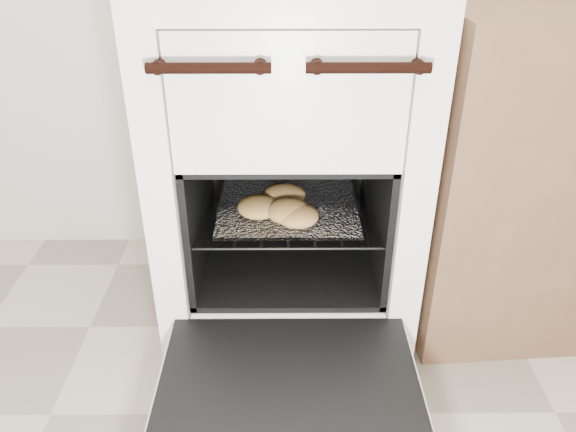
# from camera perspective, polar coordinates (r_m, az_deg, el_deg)

# --- Properties ---
(stove) EXTENTS (0.67, 0.75, 1.03)m
(stove) POSITION_cam_1_polar(r_m,az_deg,el_deg) (1.61, -0.03, 4.61)
(stove) COLOR white
(stove) RESTS_ON ground
(oven_door) EXTENTS (0.60, 0.47, 0.04)m
(oven_door) POSITION_cam_1_polar(r_m,az_deg,el_deg) (1.31, 0.10, -17.44)
(oven_door) COLOR black
(oven_door) RESTS_ON stove
(oven_rack) EXTENTS (0.49, 0.47, 0.01)m
(oven_rack) POSITION_cam_1_polar(r_m,az_deg,el_deg) (1.58, -0.02, 1.09)
(oven_rack) COLOR black
(oven_rack) RESTS_ON stove
(foil_sheet) EXTENTS (0.38, 0.34, 0.01)m
(foil_sheet) POSITION_cam_1_polar(r_m,az_deg,el_deg) (1.55, -0.01, 0.91)
(foil_sheet) COLOR silver
(foil_sheet) RESTS_ON oven_rack
(baked_rolls) EXTENTS (0.24, 0.24, 0.06)m
(baked_rolls) POSITION_cam_1_polar(r_m,az_deg,el_deg) (1.50, -0.60, 0.99)
(baked_rolls) COLOR tan
(baked_rolls) RESTS_ON foil_sheet
(counter) EXTENTS (1.00, 0.71, 0.96)m
(counter) POSITION_cam_1_polar(r_m,az_deg,el_deg) (1.91, 26.33, 4.74)
(counter) COLOR brown
(counter) RESTS_ON ground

